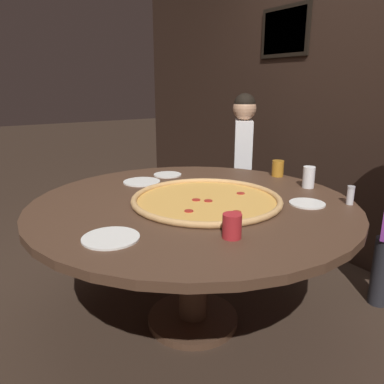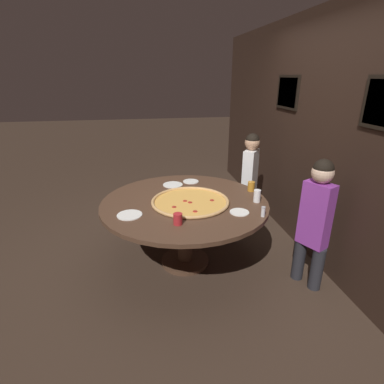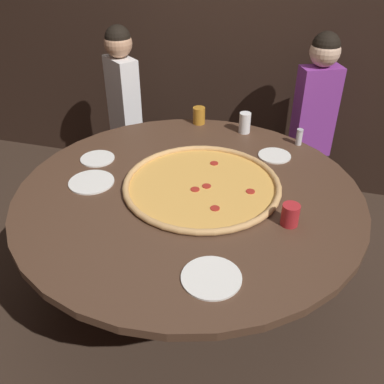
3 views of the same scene
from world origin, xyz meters
TOP-DOWN VIEW (x-y plane):
  - ground_plane at (0.00, 0.00)m, footprint 24.00×24.00m
  - back_wall at (0.00, 1.45)m, footprint 6.40×0.08m
  - dining_table at (0.00, 0.00)m, footprint 1.71×1.71m
  - giant_pizza at (0.05, 0.05)m, footprint 0.79×0.79m
  - drink_cup_centre_back at (0.15, 0.72)m, footprint 0.07×0.07m
  - drink_cup_beside_pizza at (0.50, -0.13)m, footprint 0.08×0.08m
  - drink_cup_by_shaker at (-0.16, 0.77)m, footprint 0.08×0.08m
  - white_plate_right_side at (-0.50, -0.06)m, footprint 0.23×0.23m
  - white_plate_far_back at (-0.58, 0.16)m, footprint 0.19×0.19m
  - white_plate_beside_cup at (0.25, -0.55)m, footprint 0.23×0.23m
  - white_plate_near_front at (0.37, 0.47)m, footprint 0.18×0.18m
  - condiment_shaker at (0.48, 0.65)m, footprint 0.04×0.04m
  - diner_side_left at (-0.78, 0.99)m, footprint 0.32×0.29m

SIDE VIEW (x-z plane):
  - ground_plane at x=0.00m, z-range 0.00..0.00m
  - dining_table at x=0.00m, z-range 0.25..0.99m
  - diner_side_left at x=-0.78m, z-range 0.09..1.35m
  - white_plate_right_side at x=-0.50m, z-range 0.74..0.75m
  - white_plate_far_back at x=-0.58m, z-range 0.74..0.75m
  - white_plate_beside_cup at x=0.25m, z-range 0.74..0.75m
  - white_plate_near_front at x=0.37m, z-range 0.74..0.75m
  - giant_pizza at x=0.05m, z-range 0.74..0.77m
  - condiment_shaker at x=0.48m, z-range 0.74..0.84m
  - drink_cup_beside_pizza at x=0.50m, z-range 0.74..0.84m
  - drink_cup_by_shaker at x=-0.16m, z-range 0.74..0.85m
  - drink_cup_centre_back at x=0.15m, z-range 0.74..0.87m
  - back_wall at x=0.00m, z-range 0.00..2.60m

